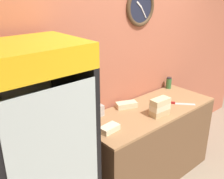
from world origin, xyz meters
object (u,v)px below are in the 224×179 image
at_px(beverage_cooler, 33,146).
at_px(sandwich_stack_bottom, 160,112).
at_px(sandwich_flat_left, 110,128).
at_px(sandwich_stack_middle, 160,107).
at_px(sandwich_flat_right, 126,105).
at_px(sandwich_stack_top, 160,101).
at_px(chefs_knife, 175,103).
at_px(napkin_dispenser, 98,111).
at_px(condiment_jar, 169,83).

relative_size(beverage_cooler, sandwich_stack_bottom, 8.26).
bearing_deg(beverage_cooler, sandwich_flat_left, -7.08).
height_order(sandwich_stack_middle, sandwich_flat_left, sandwich_stack_middle).
distance_m(beverage_cooler, sandwich_flat_right, 1.23).
bearing_deg(sandwich_stack_top, chefs_knife, 9.86).
height_order(beverage_cooler, chefs_knife, beverage_cooler).
relative_size(sandwich_stack_middle, chefs_knife, 0.76).
bearing_deg(napkin_dispenser, condiment_jar, 0.46).
distance_m(sandwich_flat_right, condiment_jar, 0.85).
relative_size(sandwich_flat_right, chefs_knife, 0.88).
bearing_deg(sandwich_stack_top, beverage_cooler, 172.05).
xyz_separation_m(sandwich_flat_left, napkin_dispenser, (0.11, 0.32, 0.03)).
bearing_deg(sandwich_stack_top, sandwich_stack_middle, 180.00).
relative_size(beverage_cooler, sandwich_flat_right, 7.18).
relative_size(sandwich_stack_top, sandwich_flat_right, 0.86).
bearing_deg(chefs_knife, condiment_jar, 46.17).
height_order(sandwich_flat_right, napkin_dispenser, napkin_dispenser).
distance_m(sandwich_flat_left, sandwich_flat_right, 0.56).
bearing_deg(chefs_knife, napkin_dispenser, 157.83).
distance_m(sandwich_stack_top, sandwich_flat_left, 0.64).
relative_size(beverage_cooler, chefs_knife, 6.33).
height_order(sandwich_stack_bottom, sandwich_flat_left, sandwich_stack_bottom).
xyz_separation_m(sandwich_stack_top, sandwich_flat_left, (-0.62, 0.10, -0.13)).
distance_m(sandwich_stack_middle, sandwich_stack_top, 0.06).
bearing_deg(chefs_knife, sandwich_flat_right, 148.32).
height_order(condiment_jar, napkin_dispenser, condiment_jar).
bearing_deg(sandwich_stack_middle, napkin_dispenser, 140.60).
bearing_deg(sandwich_stack_bottom, sandwich_stack_top, 0.00).
height_order(sandwich_stack_top, chefs_knife, sandwich_stack_top).
bearing_deg(sandwich_stack_top, napkin_dispenser, 140.60).
height_order(sandwich_stack_top, napkin_dispenser, sandwich_stack_top).
xyz_separation_m(beverage_cooler, sandwich_stack_bottom, (1.35, -0.19, -0.07)).
bearing_deg(sandwich_flat_left, napkin_dispenser, 70.52).
distance_m(sandwich_stack_top, condiment_jar, 0.84).
bearing_deg(sandwich_stack_top, sandwich_flat_left, 171.05).
xyz_separation_m(chefs_knife, napkin_dispenser, (-0.87, 0.36, 0.05)).
relative_size(sandwich_flat_right, napkin_dispenser, 2.16).
xyz_separation_m(sandwich_stack_bottom, napkin_dispenser, (-0.51, 0.42, 0.03)).
height_order(sandwich_stack_top, sandwich_flat_left, sandwich_stack_top).
bearing_deg(beverage_cooler, chefs_knife, -4.18).
bearing_deg(sandwich_stack_bottom, sandwich_flat_right, 109.97).
xyz_separation_m(beverage_cooler, sandwich_stack_top, (1.35, -0.19, 0.05)).
height_order(sandwich_flat_left, sandwich_flat_right, sandwich_flat_right).
relative_size(sandwich_stack_bottom, sandwich_flat_right, 0.87).
bearing_deg(napkin_dispenser, sandwich_stack_middle, -39.40).
relative_size(beverage_cooler, sandwich_flat_left, 9.27).
distance_m(sandwich_flat_left, napkin_dispenser, 0.34).
height_order(sandwich_flat_left, condiment_jar, condiment_jar).
bearing_deg(napkin_dispenser, sandwich_flat_left, -109.48).
bearing_deg(sandwich_stack_bottom, sandwich_stack_middle, 0.00).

